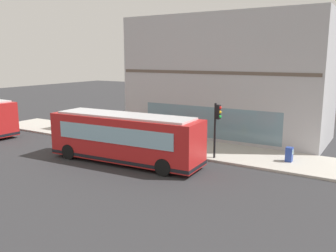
% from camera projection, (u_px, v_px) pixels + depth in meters
% --- Properties ---
extents(ground, '(120.00, 120.00, 0.00)m').
position_uv_depth(ground, '(157.00, 166.00, 21.81)').
color(ground, '#2D2D30').
extents(sidewalk_curb, '(4.61, 40.00, 0.15)m').
position_uv_depth(sidewalk_curb, '(194.00, 148.00, 25.90)').
color(sidewalk_curb, '#B2ADA3').
rests_on(sidewalk_curb, ground).
extents(building_corner, '(7.07, 16.12, 9.82)m').
position_uv_depth(building_corner, '(227.00, 77.00, 29.85)').
color(building_corner, '#A8A8AD').
rests_on(building_corner, ground).
extents(city_bus_nearside, '(3.12, 10.17, 3.07)m').
position_uv_depth(city_bus_nearside, '(125.00, 138.00, 22.37)').
color(city_bus_nearside, red).
rests_on(city_bus_nearside, ground).
extents(traffic_light_near_corner, '(0.32, 0.49, 3.55)m').
position_uv_depth(traffic_light_near_corner, '(217.00, 120.00, 22.61)').
color(traffic_light_near_corner, black).
rests_on(traffic_light_near_corner, sidewalk_curb).
extents(fire_hydrant, '(0.35, 0.35, 0.74)m').
position_uv_depth(fire_hydrant, '(201.00, 150.00, 23.62)').
color(fire_hydrant, gold).
rests_on(fire_hydrant, sidewalk_curb).
extents(pedestrian_near_hydrant, '(0.32, 0.32, 1.73)m').
position_uv_depth(pedestrian_near_hydrant, '(127.00, 131.00, 26.69)').
color(pedestrian_near_hydrant, black).
rests_on(pedestrian_near_hydrant, sidewalk_curb).
extents(pedestrian_near_building_entrance, '(0.32, 0.32, 1.75)m').
position_uv_depth(pedestrian_near_building_entrance, '(189.00, 132.00, 26.27)').
color(pedestrian_near_building_entrance, '#99994C').
rests_on(pedestrian_near_building_entrance, sidewalk_curb).
extents(pedestrian_walking_along_curb, '(0.32, 0.32, 1.75)m').
position_uv_depth(pedestrian_walking_along_curb, '(181.00, 135.00, 25.03)').
color(pedestrian_walking_along_curb, '#99994C').
rests_on(pedestrian_walking_along_curb, sidewalk_curb).
extents(newspaper_vending_box, '(0.44, 0.42, 0.90)m').
position_uv_depth(newspaper_vending_box, '(289.00, 154.00, 22.23)').
color(newspaper_vending_box, '#263F99').
rests_on(newspaper_vending_box, sidewalk_curb).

